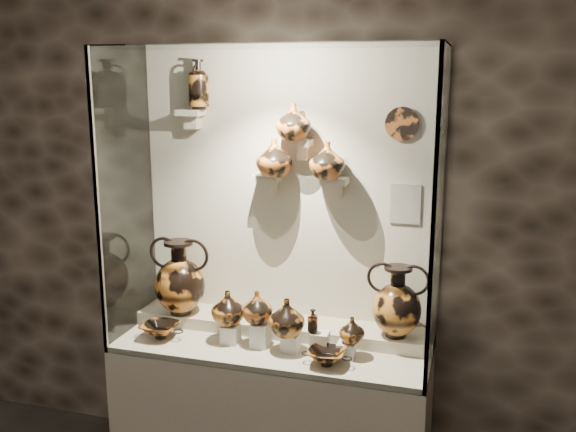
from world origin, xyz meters
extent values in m
cube|color=black|center=(0.00, 2.50, 1.60)|extent=(5.00, 0.02, 3.20)
cube|color=beige|center=(0.00, 2.18, 0.40)|extent=(1.70, 0.60, 0.80)
cube|color=#B8AC8F|center=(0.00, 2.18, 0.82)|extent=(1.68, 0.58, 0.03)
cube|color=#B8AC8F|center=(0.00, 2.35, 0.85)|extent=(1.70, 0.25, 0.10)
cube|color=beige|center=(0.00, 2.50, 1.60)|extent=(1.70, 0.03, 1.60)
cube|color=white|center=(0.00, 1.88, 1.60)|extent=(1.70, 0.01, 1.60)
cube|color=white|center=(-0.85, 2.18, 1.60)|extent=(0.01, 0.60, 1.60)
cube|color=white|center=(0.85, 2.18, 1.60)|extent=(0.01, 0.60, 1.60)
cube|color=white|center=(0.00, 2.18, 2.40)|extent=(1.70, 0.60, 0.01)
cube|color=gray|center=(-0.84, 1.89, 1.60)|extent=(0.02, 0.02, 1.60)
cube|color=gray|center=(0.84, 1.89, 1.60)|extent=(0.02, 0.02, 1.60)
cube|color=silver|center=(-0.22, 2.13, 0.88)|extent=(0.09, 0.09, 0.10)
cube|color=silver|center=(-0.05, 2.13, 0.90)|extent=(0.09, 0.09, 0.13)
cube|color=silver|center=(0.12, 2.13, 0.88)|extent=(0.09, 0.09, 0.09)
cube|color=silver|center=(0.28, 2.13, 0.89)|extent=(0.09, 0.09, 0.12)
cube|color=silver|center=(0.42, 2.13, 0.87)|extent=(0.09, 0.09, 0.08)
cube|color=beige|center=(-0.55, 2.42, 2.05)|extent=(0.14, 0.12, 0.04)
cube|color=beige|center=(-0.10, 2.42, 1.70)|extent=(0.14, 0.12, 0.04)
cube|color=beige|center=(0.10, 2.42, 1.90)|extent=(0.10, 0.12, 0.04)
cube|color=beige|center=(0.28, 2.42, 1.70)|extent=(0.14, 0.12, 0.04)
imported|color=#BD6F24|center=(-0.24, 2.15, 1.02)|extent=(0.24, 0.24, 0.19)
imported|color=#AE581E|center=(-0.07, 2.15, 1.05)|extent=(0.20, 0.20, 0.17)
imported|color=#BD6F24|center=(0.10, 2.11, 1.02)|extent=(0.25, 0.25, 0.20)
imported|color=#BD6F24|center=(0.45, 2.14, 0.98)|extent=(0.16, 0.16, 0.14)
imported|color=#AE581E|center=(-0.04, 2.37, 1.82)|extent=(0.25, 0.25, 0.21)
imported|color=#AE581E|center=(0.06, 2.38, 2.01)|extent=(0.23, 0.23, 0.19)
imported|color=#AE581E|center=(0.25, 2.37, 1.82)|extent=(0.25, 0.25, 0.20)
cylinder|color=#AE5722|center=(0.62, 2.47, 2.01)|extent=(0.18, 0.02, 0.18)
cube|color=beige|center=(0.65, 2.47, 1.59)|extent=(0.16, 0.01, 0.22)
camera|label=1|loc=(1.01, -0.90, 2.26)|focal=40.00mm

